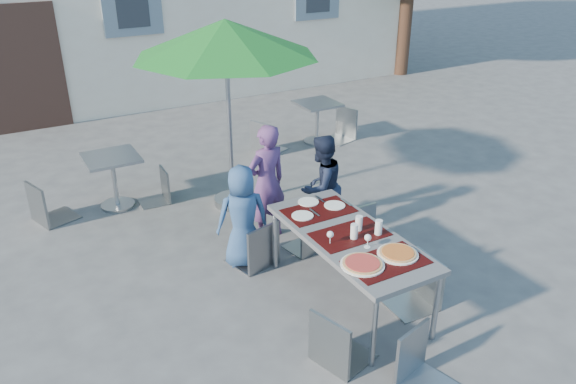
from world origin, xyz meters
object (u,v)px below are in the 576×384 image
dining_table (349,239)px  bg_chair_l_0 (41,178)px  chair_1 (309,213)px  bg_chair_l_1 (265,117)px  pizza_near_right (398,253)px  child_0 (243,217)px  child_1 (267,183)px  chair_4 (423,254)px  cafe_table_0 (113,173)px  child_2 (321,187)px  bg_chair_r_0 (156,168)px  cafe_table_1 (317,116)px  chair_0 (257,219)px  patio_umbrella (226,40)px  bg_chair_r_1 (343,105)px  chair_5 (426,329)px  chair_2 (355,198)px  chair_3 (339,309)px  pizza_near_left (362,264)px

dining_table → bg_chair_l_0: bearing=126.4°
chair_1 → bg_chair_l_1: size_ratio=0.84×
pizza_near_right → child_0: (-0.76, 1.63, -0.19)m
child_1 → chair_4: (0.68, -1.91, -0.13)m
cafe_table_0 → child_2: bearing=-44.5°
dining_table → bg_chair_l_1: 4.12m
child_2 → pizza_near_right: bearing=63.1°
child_2 → bg_chair_r_0: bearing=-68.5°
dining_table → cafe_table_1: dining_table is taller
dining_table → bg_chair_l_1: size_ratio=1.83×
chair_0 → patio_umbrella: size_ratio=0.41×
child_1 → bg_chair_r_0: 1.77m
pizza_near_right → cafe_table_1: size_ratio=0.52×
chair_1 → bg_chair_r_1: size_ratio=0.83×
child_0 → child_2: child_2 is taller
patio_umbrella → chair_5: bearing=-90.0°
chair_1 → bg_chair_l_0: bearing=138.4°
dining_table → chair_5: chair_5 is taller
chair_2 → child_1: bearing=140.2°
chair_3 → cafe_table_0: (-0.89, 3.88, -0.10)m
chair_0 → child_0: bearing=129.1°
child_0 → child_1: 0.65m
dining_table → bg_chair_l_1: bg_chair_l_1 is taller
pizza_near_right → cafe_table_0: (-1.64, 3.69, -0.29)m
dining_table → chair_5: (-0.11, -1.21, -0.16)m
dining_table → chair_4: size_ratio=1.91×
dining_table → bg_chair_l_1: (1.13, 3.96, -0.10)m
chair_4 → child_0: bearing=128.0°
chair_4 → bg_chair_l_0: (-2.93, 3.57, 0.03)m
cafe_table_0 → bg_chair_r_0: bg_chair_r_0 is taller
chair_1 → chair_2: size_ratio=0.84×
cafe_table_1 → dining_table: bearing=-118.1°
child_2 → patio_umbrella: size_ratio=0.52×
dining_table → child_0: 1.27m
chair_3 → bg_chair_r_0: 3.78m
child_1 → chair_0: bearing=44.6°
bg_chair_r_1 → chair_3: bearing=-124.8°
pizza_near_left → pizza_near_right: (0.37, -0.01, -0.00)m
cafe_table_1 → chair_4: bearing=-109.3°
child_0 → bg_chair_l_0: bearing=-38.0°
cafe_table_1 → chair_3: bearing=-120.1°
child_1 → chair_3: bearing=69.0°
chair_2 → cafe_table_0: bearing=133.1°
chair_5 → chair_3: bearing=133.2°
pizza_near_right → patio_umbrella: (-0.28, 2.99, 1.39)m
dining_table → patio_umbrella: size_ratio=0.77×
chair_2 → bg_chair_r_1: bg_chair_r_1 is taller
chair_1 → chair_3: (-0.73, -1.68, 0.09)m
child_2 → bg_chair_r_0: 2.30m
chair_3 → chair_4: bearing=14.7°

